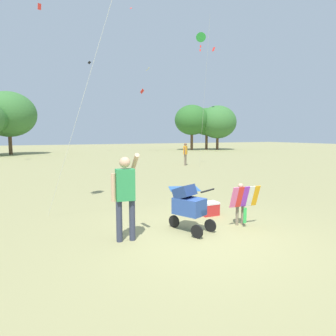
{
  "coord_description": "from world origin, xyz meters",
  "views": [
    {
      "loc": [
        -3.16,
        -5.0,
        2.11
      ],
      "look_at": [
        -0.15,
        1.42,
        1.3
      ],
      "focal_mm": 31.43,
      "sensor_mm": 36.0,
      "label": 1
    }
  ],
  "objects": [
    {
      "name": "ground_plane",
      "position": [
        0.0,
        0.0,
        0.0
      ],
      "size": [
        120.0,
        120.0,
        0.0
      ],
      "primitive_type": "plane",
      "color": "#938E5B"
    },
    {
      "name": "treeline_distant",
      "position": [
        3.41,
        29.57,
        3.91
      ],
      "size": [
        43.22,
        6.8,
        6.56
      ],
      "color": "brown",
      "rests_on": "ground"
    },
    {
      "name": "child_with_butterfly_kite",
      "position": [
        1.21,
        0.32,
        0.61
      ],
      "size": [
        0.72,
        0.37,
        0.99
      ],
      "color": "#7F705B",
      "rests_on": "ground"
    },
    {
      "name": "person_adult_flyer",
      "position": [
        -1.52,
        0.48,
        1.01
      ],
      "size": [
        0.59,
        0.51,
        1.75
      ],
      "color": "#33384C",
      "rests_on": "ground"
    },
    {
      "name": "stroller",
      "position": [
        -0.1,
        0.48,
        0.61
      ],
      "size": [
        0.81,
        1.1,
        1.03
      ],
      "color": "black",
      "rests_on": "ground"
    },
    {
      "name": "kite_orange_delta",
      "position": [
        6.69,
        11.2,
        7.93
      ],
      "size": [
        2.04,
        3.92,
        8.35
      ],
      "color": "green",
      "rests_on": "ground"
    },
    {
      "name": "distant_kites_cluster",
      "position": [
        7.79,
        25.6,
        10.71
      ],
      "size": [
        25.28,
        12.64,
        9.35
      ],
      "color": "pink"
    },
    {
      "name": "person_red_shirt",
      "position": [
        6.46,
        12.71,
        0.91
      ],
      "size": [
        0.38,
        0.39,
        1.55
      ],
      "color": "#7F705B",
      "rests_on": "ground"
    },
    {
      "name": "picnic_blanket",
      "position": [
        2.2,
        4.94,
        0.01
      ],
      "size": [
        1.43,
        1.4,
        0.02
      ],
      "primitive_type": "cube",
      "rotation": [
        0.0,
        0.0,
        -0.35
      ],
      "color": "#3366B2",
      "rests_on": "ground"
    },
    {
      "name": "cooler_box",
      "position": [
        1.03,
        1.37,
        0.18
      ],
      "size": [
        0.45,
        0.33,
        0.35
      ],
      "color": "red",
      "rests_on": "ground"
    }
  ]
}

